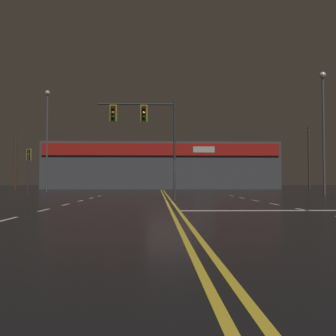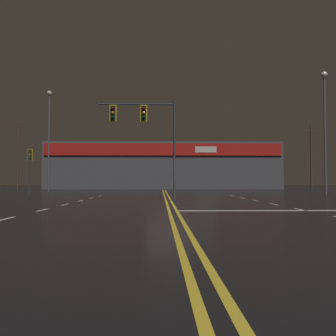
# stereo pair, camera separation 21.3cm
# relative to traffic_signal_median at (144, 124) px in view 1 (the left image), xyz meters

# --- Properties ---
(ground_plane) EXTENTS (200.00, 200.00, 0.00)m
(ground_plane) POSITION_rel_traffic_signal_median_xyz_m (1.48, -1.45, -4.56)
(ground_plane) COLOR black
(road_markings) EXTENTS (15.50, 60.00, 0.01)m
(road_markings) POSITION_rel_traffic_signal_median_xyz_m (2.50, -2.61, -4.56)
(road_markings) COLOR gold
(road_markings) RESTS_ON ground
(traffic_signal_median) EXTENTS (4.59, 0.36, 5.97)m
(traffic_signal_median) POSITION_rel_traffic_signal_median_xyz_m (0.00, 0.00, 0.00)
(traffic_signal_median) COLOR #38383D
(traffic_signal_median) RESTS_ON ground
(traffic_signal_corner_northwest) EXTENTS (0.42, 0.36, 3.93)m
(traffic_signal_corner_northwest) POSITION_rel_traffic_signal_median_xyz_m (-10.09, 9.93, -1.67)
(traffic_signal_corner_northwest) COLOR #38383D
(traffic_signal_corner_northwest) RESTS_ON ground
(streetlight_near_left) EXTENTS (0.56, 0.56, 11.66)m
(streetlight_near_left) POSITION_rel_traffic_signal_median_xyz_m (-11.87, 21.26, 2.67)
(streetlight_near_left) COLOR #59595E
(streetlight_near_left) RESTS_ON ground
(streetlight_far_left) EXTENTS (0.56, 0.56, 10.69)m
(streetlight_far_left) POSITION_rel_traffic_signal_median_xyz_m (15.21, 9.84, 2.15)
(streetlight_far_left) COLOR #59595E
(streetlight_far_left) RESTS_ON ground
(building_backdrop) EXTENTS (36.00, 10.23, 7.16)m
(building_backdrop) POSITION_rel_traffic_signal_median_xyz_m (1.48, 38.48, -0.97)
(building_backdrop) COLOR #4C4C51
(building_backdrop) RESTS_ON ground
(utility_pole_row) EXTENTS (44.33, 0.26, 10.14)m
(utility_pole_row) POSITION_rel_traffic_signal_median_xyz_m (0.71, 31.55, 0.46)
(utility_pole_row) COLOR #4C3828
(utility_pole_row) RESTS_ON ground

